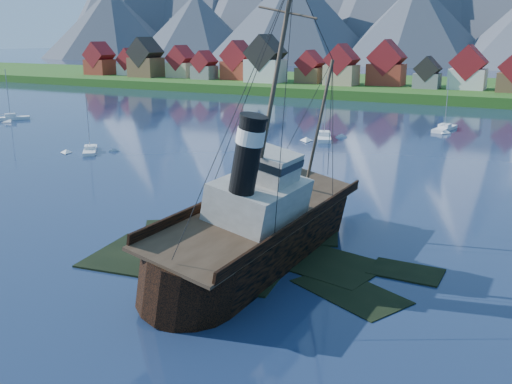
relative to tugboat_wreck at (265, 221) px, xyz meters
The scene contains 10 objects.
ground 5.00m from the tugboat_wreck, 125.56° to the right, with size 1400.00×1400.00×0.00m, color #182644.
shoal 3.73m from the tugboat_wreck, 114.97° to the right, with size 31.71×21.24×1.14m.
shore_bank 166.94m from the tugboat_wreck, 90.76° to the left, with size 600.00×80.00×3.20m, color #234714.
seawall 128.95m from the tugboat_wreck, 90.99° to the left, with size 600.00×2.50×2.00m, color #3F3D38.
town 153.32m from the tugboat_wreck, 103.34° to the left, with size 250.96×16.69×17.30m.
tugboat_wreck is the anchor object (origin of this frame).
sailboat_a 56.66m from the tugboat_wreck, 149.71° to the left, with size 6.83×7.54×9.95m.
sailboat_b 105.78m from the tugboat_wreck, 152.46° to the left, with size 6.95×8.25×12.59m.
sailboat_c 62.30m from the tugboat_wreck, 106.19° to the left, with size 6.04×10.20×12.88m.
sailboat_e 81.99m from the tugboat_wreck, 88.89° to the left, with size 3.81×10.07×11.39m.
Camera 1 is at (24.87, -41.33, 19.79)m, focal length 40.00 mm.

